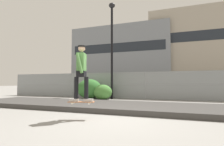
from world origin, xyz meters
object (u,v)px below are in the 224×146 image
at_px(parked_car_mid, 151,86).
at_px(skater, 81,69).
at_px(skateboard, 81,102).
at_px(shrub_center, 103,92).
at_px(parked_car_near, 90,86).
at_px(street_lamp, 112,38).
at_px(shrub_left, 89,89).

bearing_deg(parked_car_mid, skater, -93.56).
xyz_separation_m(skateboard, shrub_center, (-1.92, 6.23, -0.02)).
bearing_deg(parked_car_near, shrub_center, -54.01).
distance_m(street_lamp, parked_car_mid, 5.49).
bearing_deg(skateboard, street_lamp, 102.22).
distance_m(skateboard, parked_car_mid, 10.62).
bearing_deg(shrub_left, street_lamp, 16.85).
distance_m(skater, parked_car_near, 11.61).
distance_m(street_lamp, parked_car_near, 6.08).
bearing_deg(skateboard, shrub_left, 115.06).
distance_m(skater, shrub_left, 7.08).
relative_size(skateboard, shrub_center, 0.64).
distance_m(skater, shrub_center, 6.60).
relative_size(skater, shrub_center, 1.35).
bearing_deg(shrub_left, parked_car_near, 116.21).
height_order(skater, parked_car_mid, skater).
bearing_deg(parked_car_near, parked_car_mid, 1.30).
xyz_separation_m(street_lamp, parked_car_mid, (2.14, 3.76, -3.38)).
bearing_deg(parked_car_near, shrub_left, -63.79).
height_order(parked_car_mid, shrub_left, parked_car_mid).
height_order(street_lamp, shrub_left, street_lamp).
distance_m(skateboard, skater, 0.99).
xyz_separation_m(skateboard, shrub_left, (-2.98, 6.37, 0.17)).
height_order(skater, shrub_left, skater).
bearing_deg(shrub_left, shrub_center, -7.56).
xyz_separation_m(shrub_left, shrub_center, (1.06, -0.14, -0.19)).
bearing_deg(skater, skateboard, 165.96).
bearing_deg(skateboard, skater, -14.04).
xyz_separation_m(skater, shrub_left, (-2.98, 6.37, -0.82)).
height_order(shrub_left, shrub_center, shrub_left).
bearing_deg(skater, parked_car_mid, 86.44).
xyz_separation_m(street_lamp, parked_car_near, (-3.52, 3.64, -3.38)).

